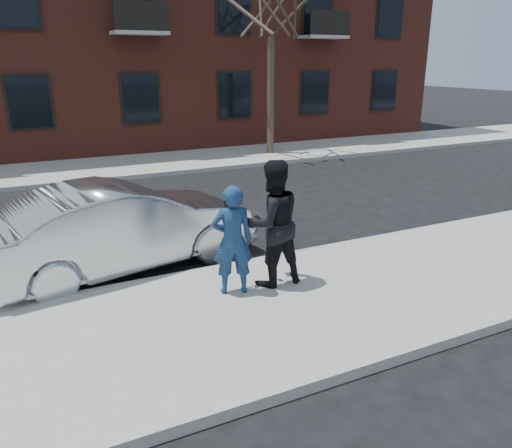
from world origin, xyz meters
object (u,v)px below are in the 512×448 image
man_hoodie (232,240)px  man_peacoat (272,223)px  street_tree (271,1)px  silver_sedan (123,227)px

man_hoodie → man_peacoat: size_ratio=0.85×
man_hoodie → man_peacoat: 0.71m
man_hoodie → man_peacoat: bearing=-161.6°
man_hoodie → street_tree: bearing=-105.2°
street_tree → man_peacoat: 12.58m
street_tree → man_hoodie: (-6.14, -10.51, -4.52)m
silver_sedan → man_peacoat: (1.92, -2.00, 0.37)m
man_peacoat → street_tree: bearing=-118.8°
man_peacoat → silver_sedan: bearing=-47.4°
silver_sedan → man_peacoat: 2.80m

